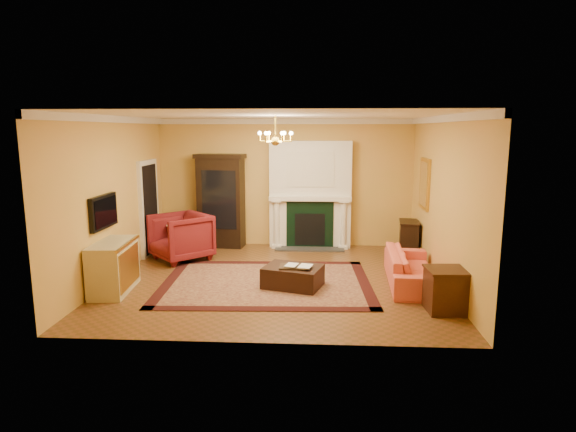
# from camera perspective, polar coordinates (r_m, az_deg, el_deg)

# --- Properties ---
(floor) EXTENTS (6.00, 5.50, 0.02)m
(floor) POSITION_cam_1_polar(r_m,az_deg,el_deg) (9.08, -1.43, -7.52)
(floor) COLOR brown
(floor) RESTS_ON ground
(ceiling) EXTENTS (6.00, 5.50, 0.02)m
(ceiling) POSITION_cam_1_polar(r_m,az_deg,el_deg) (8.65, -1.52, 11.90)
(ceiling) COLOR white
(ceiling) RESTS_ON wall_back
(wall_back) EXTENTS (6.00, 0.02, 3.00)m
(wall_back) POSITION_cam_1_polar(r_m,az_deg,el_deg) (11.47, -0.34, 3.93)
(wall_back) COLOR #DDA04F
(wall_back) RESTS_ON floor
(wall_front) EXTENTS (6.00, 0.02, 3.00)m
(wall_front) POSITION_cam_1_polar(r_m,az_deg,el_deg) (6.03, -3.62, -1.80)
(wall_front) COLOR #DDA04F
(wall_front) RESTS_ON floor
(wall_left) EXTENTS (0.02, 5.50, 3.00)m
(wall_left) POSITION_cam_1_polar(r_m,az_deg,el_deg) (9.47, -19.95, 1.99)
(wall_left) COLOR #DDA04F
(wall_left) RESTS_ON floor
(wall_right) EXTENTS (0.02, 5.50, 3.00)m
(wall_right) POSITION_cam_1_polar(r_m,az_deg,el_deg) (9.01, 17.99, 1.71)
(wall_right) COLOR #DDA04F
(wall_right) RESTS_ON floor
(fireplace) EXTENTS (1.90, 0.70, 2.50)m
(fireplace) POSITION_cam_1_polar(r_m,az_deg,el_deg) (11.30, 2.64, 2.26)
(fireplace) COLOR silver
(fireplace) RESTS_ON wall_back
(crown_molding) EXTENTS (6.00, 5.50, 0.12)m
(crown_molding) POSITION_cam_1_polar(r_m,az_deg,el_deg) (9.60, -1.03, 11.32)
(crown_molding) COLOR silver
(crown_molding) RESTS_ON ceiling
(doorway) EXTENTS (0.08, 1.05, 2.10)m
(doorway) POSITION_cam_1_polar(r_m,az_deg,el_deg) (11.08, -16.12, 0.94)
(doorway) COLOR silver
(doorway) RESTS_ON wall_left
(tv_panel) EXTENTS (0.09, 0.95, 0.58)m
(tv_panel) POSITION_cam_1_polar(r_m,az_deg,el_deg) (8.93, -21.01, 0.48)
(tv_panel) COLOR black
(tv_panel) RESTS_ON wall_left
(gilt_mirror) EXTENTS (0.06, 0.76, 1.05)m
(gilt_mirror) POSITION_cam_1_polar(r_m,az_deg,el_deg) (10.33, 15.87, 3.68)
(gilt_mirror) COLOR gold
(gilt_mirror) RESTS_ON wall_right
(chandelier) EXTENTS (0.63, 0.55, 0.53)m
(chandelier) POSITION_cam_1_polar(r_m,az_deg,el_deg) (8.65, -1.51, 9.24)
(chandelier) COLOR gold
(chandelier) RESTS_ON ceiling
(oriental_rug) EXTENTS (3.87, 2.97, 0.02)m
(oriental_rug) POSITION_cam_1_polar(r_m,az_deg,el_deg) (8.85, -2.58, -7.89)
(oriental_rug) COLOR #3F0D15
(oriental_rug) RESTS_ON floor
(china_cabinet) EXTENTS (1.10, 0.60, 2.10)m
(china_cabinet) POSITION_cam_1_polar(r_m,az_deg,el_deg) (11.46, -7.94, 1.55)
(china_cabinet) COLOR black
(china_cabinet) RESTS_ON floor
(wingback_armchair) EXTENTS (1.46, 1.46, 1.10)m
(wingback_armchair) POSITION_cam_1_polar(r_m,az_deg,el_deg) (10.50, -12.60, -2.17)
(wingback_armchair) COLOR maroon
(wingback_armchair) RESTS_ON floor
(pedestal_table) EXTENTS (0.40, 0.40, 0.71)m
(pedestal_table) POSITION_cam_1_polar(r_m,az_deg,el_deg) (10.80, -13.09, -2.58)
(pedestal_table) COLOR black
(pedestal_table) RESTS_ON floor
(commode) EXTENTS (0.64, 1.21, 0.87)m
(commode) POSITION_cam_1_polar(r_m,az_deg,el_deg) (8.82, -19.98, -5.67)
(commode) COLOR #BCB289
(commode) RESTS_ON floor
(coral_sofa) EXTENTS (0.73, 2.08, 0.80)m
(coral_sofa) POSITION_cam_1_polar(r_m,az_deg,el_deg) (8.95, 14.42, -5.36)
(coral_sofa) COLOR #E84F49
(coral_sofa) RESTS_ON floor
(end_table) EXTENTS (0.58, 0.58, 0.64)m
(end_table) POSITION_cam_1_polar(r_m,az_deg,el_deg) (7.81, 18.16, -8.47)
(end_table) COLOR #311B0D
(end_table) RESTS_ON floor
(console_table) EXTENTS (0.48, 0.73, 0.75)m
(console_table) POSITION_cam_1_polar(r_m,az_deg,el_deg) (10.90, 14.11, -2.70)
(console_table) COLOR black
(console_table) RESTS_ON floor
(leather_ottoman) EXTENTS (1.14, 0.96, 0.36)m
(leather_ottoman) POSITION_cam_1_polar(r_m,az_deg,el_deg) (8.56, 0.58, -7.16)
(leather_ottoman) COLOR black
(leather_ottoman) RESTS_ON oriental_rug
(ottoman_tray) EXTENTS (0.46, 0.36, 0.03)m
(ottoman_tray) POSITION_cam_1_polar(r_m,az_deg,el_deg) (8.44, 0.57, -6.03)
(ottoman_tray) COLOR black
(ottoman_tray) RESTS_ON leather_ottoman
(book_a) EXTENTS (0.20, 0.07, 0.27)m
(book_a) POSITION_cam_1_polar(r_m,az_deg,el_deg) (8.41, -0.25, -5.02)
(book_a) COLOR gray
(book_a) RESTS_ON ottoman_tray
(book_b) EXTENTS (0.22, 0.08, 0.30)m
(book_b) POSITION_cam_1_polar(r_m,az_deg,el_deg) (8.35, 1.34, -5.03)
(book_b) COLOR gray
(book_b) RESTS_ON ottoman_tray
(topiary_left) EXTENTS (0.18, 0.18, 0.47)m
(topiary_left) POSITION_cam_1_polar(r_m,az_deg,el_deg) (11.24, -0.23, 3.75)
(topiary_left) COLOR gray
(topiary_left) RESTS_ON fireplace
(topiary_right) EXTENTS (0.15, 0.15, 0.41)m
(topiary_right) POSITION_cam_1_polar(r_m,az_deg,el_deg) (11.24, 5.90, 3.50)
(topiary_right) COLOR gray
(topiary_right) RESTS_ON fireplace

